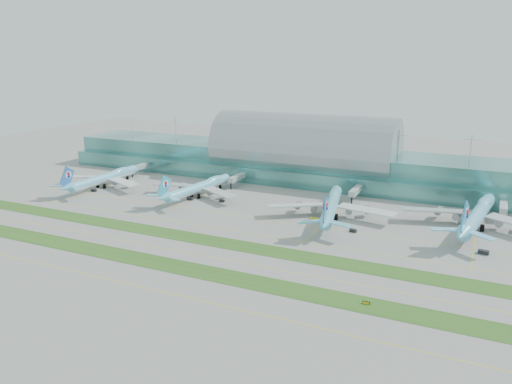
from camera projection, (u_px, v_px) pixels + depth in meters
The scene contains 20 objects.
ground at pixel (203, 241), 218.06m from camera, with size 700.00×700.00×0.00m, color gray.
terminal at pixel (304, 158), 327.07m from camera, with size 340.00×69.10×36.00m.
grass_strip_near at pixel (166, 264), 193.55m from camera, with size 420.00×12.00×0.08m, color #2D591E.
grass_strip_far at pixel (205, 240), 219.80m from camera, with size 420.00×12.00×0.08m, color #2D591E.
taxiline_a at pixel (133, 285), 176.06m from camera, with size 420.00×0.35×0.01m, color yellow.
taxiline_b at pixel (185, 252), 205.81m from camera, with size 420.00×0.35×0.01m, color yellow.
taxiline_c at pixel (223, 229), 233.81m from camera, with size 420.00×0.35×0.01m, color yellow.
taxiline_d at pixel (243, 216), 253.06m from camera, with size 420.00×0.35×0.01m, color yellow.
airliner_a at pixel (105, 177), 310.04m from camera, with size 60.15×68.14×18.78m.
airliner_b at pixel (199, 187), 288.20m from camera, with size 58.64×66.95×18.43m.
airliner_c at pixel (331, 205), 250.22m from camera, with size 63.65×73.19×20.28m.
airliner_d at pixel (478, 214), 234.32m from camera, with size 68.77×78.68×21.68m.
gse_a at pixel (86, 187), 307.35m from camera, with size 3.63×1.81×1.41m, color gold.
gse_b at pixel (94, 190), 299.76m from camera, with size 3.33×1.57×1.32m, color black.
gse_c at pixel (190, 199), 281.76m from camera, with size 3.58×1.80×1.59m, color black.
gse_d at pixel (222, 201), 277.85m from camera, with size 2.95×1.59×1.33m, color black.
gse_e at pixel (314, 219), 245.15m from camera, with size 3.79×2.05×1.57m, color #C0BE0B.
gse_f at pixel (353, 231), 229.57m from camera, with size 3.14×1.72×1.42m, color black.
gse_g at pixel (484, 252), 203.71m from camera, with size 4.18×2.14×1.59m, color black.
taxiway_sign_east at pixel (366, 303), 161.94m from camera, with size 2.49×0.43×1.05m.
Camera 1 is at (108.04, -175.86, 77.21)m, focal length 35.00 mm.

